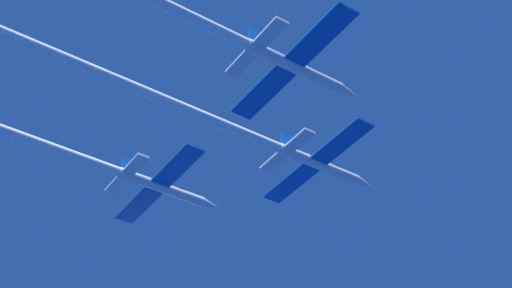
% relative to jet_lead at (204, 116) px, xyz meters
% --- Properties ---
extents(jet_lead, '(20.88, 64.43, 3.46)m').
position_rel_jet_lead_xyz_m(jet_lead, '(0.00, 0.00, 0.00)').
color(jet_lead, silver).
extents(jet_left_wing, '(20.88, 61.40, 3.46)m').
position_rel_jet_lead_xyz_m(jet_left_wing, '(-15.36, -14.11, -0.82)').
color(jet_left_wing, silver).
extents(jet_right_wing, '(20.88, 63.66, 3.46)m').
position_rel_jet_lead_xyz_m(jet_right_wing, '(13.85, -13.80, -0.64)').
color(jet_right_wing, silver).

